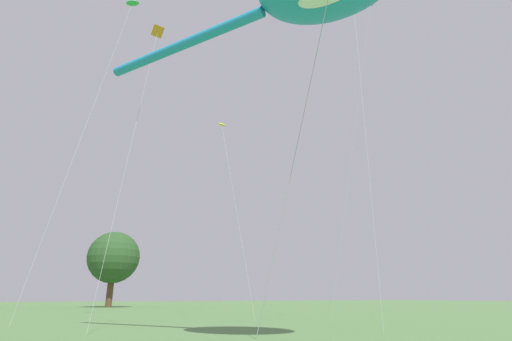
# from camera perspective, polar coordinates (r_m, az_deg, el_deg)

# --- Properties ---
(small_kite_diamond_red) EXTENTS (1.91, 0.59, 14.80)m
(small_kite_diamond_red) POSITION_cam_1_polar(r_m,az_deg,el_deg) (21.00, -15.15, 15.96)
(small_kite_diamond_red) COLOR orange
(small_kite_diamond_red) RESTS_ON ground
(small_kite_bird_shape) EXTENTS (1.96, 3.06, 14.30)m
(small_kite_bird_shape) POSITION_cam_1_polar(r_m,az_deg,el_deg) (30.03, -4.95, 5.99)
(small_kite_bird_shape) COLOR yellow
(small_kite_bird_shape) RESTS_ON ground
(small_kite_tiny_distant) EXTENTS (2.21, 4.97, 21.42)m
(small_kite_tiny_distant) POSITION_cam_1_polar(r_m,az_deg,el_deg) (29.19, 16.45, 21.64)
(small_kite_tiny_distant) COLOR blue
(small_kite_tiny_distant) RESTS_ON ground
(small_kite_streamer_purple) EXTENTS (4.75, 2.78, 23.42)m
(small_kite_streamer_purple) POSITION_cam_1_polar(r_m,az_deg,el_deg) (33.95, -17.97, 22.01)
(small_kite_streamer_purple) COLOR green
(small_kite_streamer_purple) RESTS_ON ground
(tree_pine_center) EXTENTS (7.48, 7.48, 10.78)m
(tree_pine_center) POSITION_cam_1_polar(r_m,az_deg,el_deg) (62.38, -20.28, -11.97)
(tree_pine_center) COLOR #513823
(tree_pine_center) RESTS_ON ground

